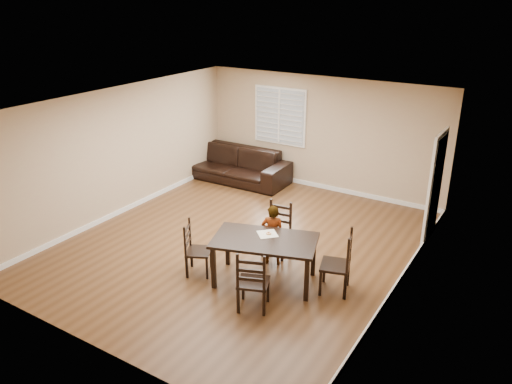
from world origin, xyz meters
TOP-DOWN VIEW (x-y plane):
  - ground at (0.00, 0.00)m, footprint 7.00×7.00m
  - room at (0.04, 0.18)m, footprint 6.04×7.04m
  - dining_table at (1.06, -0.87)m, footprint 1.87×1.40m
  - chair_near at (0.76, 0.13)m, footprint 0.49×0.46m
  - chair_far at (1.34, -1.71)m, footprint 0.57×0.56m
  - chair_left at (-0.12, -1.27)m, footprint 0.54×0.55m
  - chair_right at (2.27, -0.49)m, footprint 0.56×0.58m
  - child at (0.88, -0.30)m, footprint 0.48×0.40m
  - napkin at (1.01, -0.70)m, footprint 0.43×0.43m
  - donut at (1.03, -0.69)m, footprint 0.09×0.09m
  - sofa at (-2.06, 2.86)m, footprint 2.82×1.14m

SIDE VIEW (x-z plane):
  - ground at x=0.00m, z-range 0.00..0.00m
  - sofa at x=-2.06m, z-range 0.00..0.82m
  - chair_left at x=-0.12m, z-range -0.04..0.89m
  - chair_near at x=0.76m, z-range -0.05..0.94m
  - chair_far at x=1.34m, z-range -0.05..0.95m
  - chair_right at x=2.27m, z-range -0.05..1.01m
  - child at x=0.88m, z-range 0.00..1.11m
  - dining_table at x=1.06m, z-range 0.30..1.08m
  - napkin at x=1.01m, z-range 0.78..0.78m
  - donut at x=1.03m, z-range 0.78..0.82m
  - room at x=0.04m, z-range 0.45..3.17m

